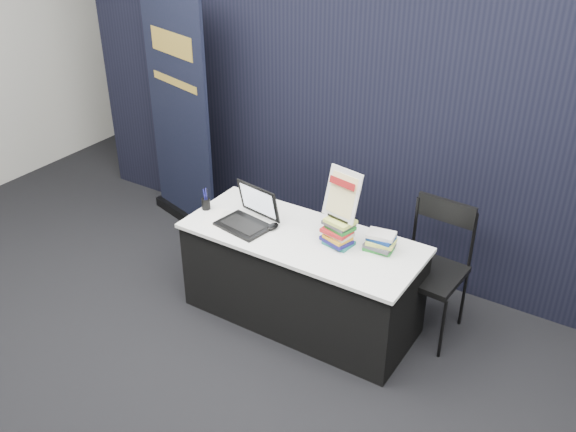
% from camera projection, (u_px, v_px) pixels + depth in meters
% --- Properties ---
extents(floor, '(8.00, 8.00, 0.00)m').
position_uv_depth(floor, '(261.00, 357.00, 4.67)').
color(floor, black).
rests_on(floor, ground).
extents(wall_back, '(8.00, 0.02, 3.50)m').
position_uv_depth(wall_back, '(474.00, 11.00, 6.74)').
color(wall_back, '#B3B2A9').
rests_on(wall_back, floor).
extents(drape_partition, '(6.00, 0.08, 2.40)m').
position_uv_depth(drape_partition, '(369.00, 133.00, 5.25)').
color(drape_partition, black).
rests_on(drape_partition, floor).
extents(display_table, '(1.80, 0.75, 0.75)m').
position_uv_depth(display_table, '(301.00, 278.00, 4.89)').
color(display_table, black).
rests_on(display_table, floor).
extents(laptop, '(0.43, 0.37, 0.29)m').
position_uv_depth(laptop, '(247.00, 216.00, 4.82)').
color(laptop, black).
rests_on(laptop, display_table).
extents(mouse, '(0.08, 0.12, 0.04)m').
position_uv_depth(mouse, '(273.00, 227.00, 4.79)').
color(mouse, black).
rests_on(mouse, display_table).
extents(brochure_left, '(0.38, 0.32, 0.00)m').
position_uv_depth(brochure_left, '(239.00, 221.00, 4.90)').
color(brochure_left, silver).
rests_on(brochure_left, display_table).
extents(brochure_mid, '(0.27, 0.19, 0.00)m').
position_uv_depth(brochure_mid, '(224.00, 216.00, 4.95)').
color(brochure_mid, white).
rests_on(brochure_mid, display_table).
extents(brochure_right, '(0.30, 0.24, 0.00)m').
position_uv_depth(brochure_right, '(221.00, 222.00, 4.87)').
color(brochure_right, white).
rests_on(brochure_right, display_table).
extents(pen_cup, '(0.09, 0.09, 0.09)m').
position_uv_depth(pen_cup, '(206.00, 204.00, 5.04)').
color(pen_cup, black).
rests_on(pen_cup, display_table).
extents(book_stack_tall, '(0.22, 0.19, 0.21)m').
position_uv_depth(book_stack_tall, '(339.00, 232.00, 4.55)').
color(book_stack_tall, '#1A665F').
rests_on(book_stack_tall, display_table).
extents(book_stack_short, '(0.20, 0.16, 0.13)m').
position_uv_depth(book_stack_short, '(380.00, 242.00, 4.50)').
color(book_stack_short, '#207A29').
rests_on(book_stack_short, display_table).
extents(info_sign, '(0.29, 0.16, 0.37)m').
position_uv_depth(info_sign, '(342.00, 195.00, 4.43)').
color(info_sign, black).
rests_on(info_sign, book_stack_tall).
extents(pullup_banner, '(0.96, 0.36, 2.28)m').
position_uv_depth(pullup_banner, '(180.00, 125.00, 5.90)').
color(pullup_banner, black).
rests_on(pullup_banner, floor).
extents(stacking_chair, '(0.49, 0.50, 1.03)m').
position_uv_depth(stacking_chair, '(431.00, 265.00, 4.69)').
color(stacking_chair, black).
rests_on(stacking_chair, floor).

